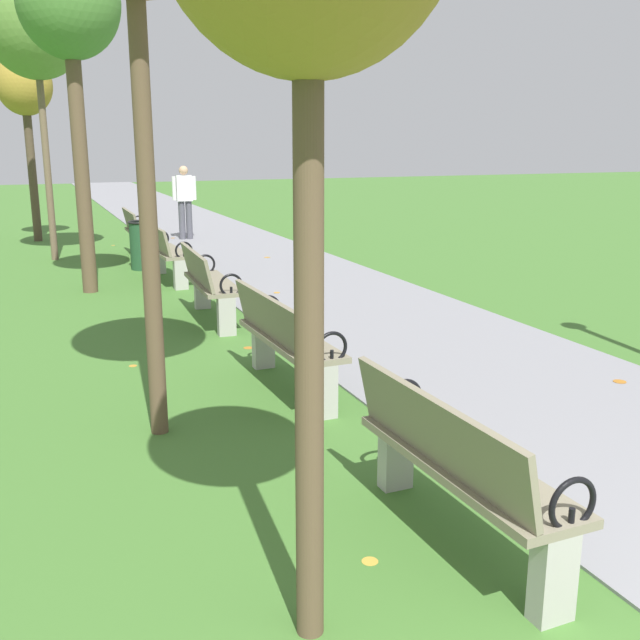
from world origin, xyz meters
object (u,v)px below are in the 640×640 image
park_bench_6 (139,232)px  tree_5 (25,90)px  tree_4 (35,22)px  park_bench_2 (456,464)px  trash_bin (143,245)px  park_bench_4 (208,283)px  park_bench_3 (285,339)px  park_bench_5 (165,251)px  tree_3 (69,11)px  pedestrian_walking (185,198)px

park_bench_6 → tree_5: (-1.75, 3.22, 2.75)m
tree_4 → tree_5: size_ratio=1.32×
park_bench_6 → tree_5: bearing=118.5°
park_bench_6 → tree_4: (-1.54, 0.29, 3.72)m
park_bench_2 → park_bench_6: same height
trash_bin → park_bench_4: bearing=-88.0°
tree_5 → trash_bin: (1.60, -4.60, -2.81)m
park_bench_4 → tree_5: 9.34m
park_bench_2 → tree_5: 14.72m
park_bench_3 → park_bench_4: bearing=90.0°
trash_bin → park_bench_6: bearing=83.9°
park_bench_5 → tree_3: tree_3 is taller
park_bench_6 → tree_4: size_ratio=0.31×
park_bench_2 → tree_5: tree_5 is taller
park_bench_4 → tree_3: (-1.20, 2.45, 3.42)m
park_bench_4 → park_bench_2: bearing=-90.0°
tree_4 → trash_bin: 4.36m
tree_4 → pedestrian_walking: tree_4 is taller
park_bench_2 → park_bench_5: (0.00, 8.46, 0.00)m
park_bench_5 → tree_3: size_ratio=0.34×
park_bench_4 → park_bench_6: bearing=90.0°
park_bench_3 → park_bench_4: 2.82m
park_bench_3 → park_bench_5: 5.68m
tree_4 → park_bench_3: bearing=-79.9°
park_bench_3 → tree_4: tree_4 is taller
park_bench_4 → tree_5: tree_5 is taller
park_bench_2 → tree_4: (-1.54, 11.43, 3.72)m
tree_4 → trash_bin: tree_4 is taller
park_bench_5 → tree_4: (-1.54, 2.97, 3.72)m
park_bench_2 → pedestrian_walking: bearing=84.2°
tree_4 → pedestrian_walking: bearing=32.9°
pedestrian_walking → trash_bin: bearing=-113.0°
trash_bin → tree_4: bearing=129.7°
park_bench_6 → tree_3: size_ratio=0.34×
park_bench_3 → trash_bin: size_ratio=1.92×
park_bench_5 → trash_bin: bearing=96.5°
tree_4 → pedestrian_walking: (2.89, 1.87, -3.27)m
park_bench_2 → park_bench_6: (-0.00, 11.14, 0.00)m
park_bench_5 → tree_3: 3.65m
park_bench_5 → park_bench_6: size_ratio=1.01×
park_bench_5 → pedestrian_walking: 5.04m
park_bench_3 → park_bench_5: (0.00, 5.68, 0.00)m
park_bench_4 → park_bench_6: same height
park_bench_2 → trash_bin: (-0.15, 9.75, -0.06)m
park_bench_2 → park_bench_4: same height
park_bench_2 → park_bench_3: same height
park_bench_5 → pedestrian_walking: pedestrian_walking is taller
tree_3 → pedestrian_walking: bearing=64.0°
tree_3 → trash_bin: (1.06, 1.70, -3.48)m
park_bench_6 → park_bench_3: bearing=-90.0°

